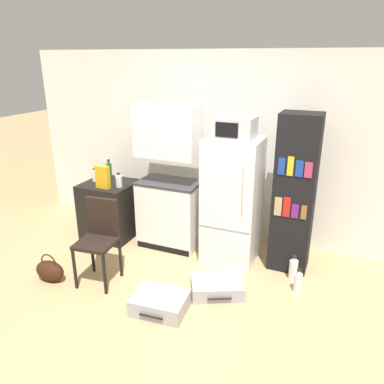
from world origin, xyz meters
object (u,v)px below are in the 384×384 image
at_px(bottle_green_tall, 109,170).
at_px(water_bottle_front, 293,269).
at_px(side_table, 111,209).
at_px(bowl, 102,181).
at_px(microwave, 235,128).
at_px(handbag, 50,271).
at_px(water_bottle_middle, 298,282).
at_px(refrigerator, 232,201).
at_px(bookshelf, 294,194).
at_px(bottle_clear_short, 119,181).
at_px(suitcase_small_flat, 217,287).
at_px(bottle_milk_white, 95,176).
at_px(chair, 100,233).
at_px(suitcase_large_flat, 160,303).
at_px(cereal_box, 103,177).
at_px(kitchen_hutch, 170,183).

distance_m(bottle_green_tall, water_bottle_front, 2.81).
distance_m(side_table, bowl, 0.42).
bearing_deg(microwave, handbag, -143.08).
distance_m(bowl, water_bottle_middle, 2.85).
bearing_deg(refrigerator, bookshelf, 7.43).
bearing_deg(water_bottle_middle, bottle_clear_short, 172.84).
bearing_deg(bottle_clear_short, water_bottle_middle, -7.16).
distance_m(suitcase_small_flat, handbag, 1.90).
relative_size(bottle_milk_white, bowl, 1.09).
distance_m(bottle_milk_white, water_bottle_middle, 2.99).
bearing_deg(refrigerator, chair, -139.70).
relative_size(suitcase_large_flat, water_bottle_front, 1.88).
bearing_deg(bookshelf, refrigerator, -172.57).
bearing_deg(suitcase_large_flat, water_bottle_front, 39.14).
bearing_deg(side_table, cereal_box, -72.69).
bearing_deg(refrigerator, water_bottle_front, -12.94).
height_order(bottle_milk_white, suitcase_small_flat, bottle_milk_white).
distance_m(microwave, handbag, 2.65).
distance_m(bookshelf, chair, 2.24).
bearing_deg(suitcase_large_flat, suitcase_small_flat, 44.59).
relative_size(bottle_clear_short, water_bottle_front, 0.64).
bearing_deg(side_table, kitchen_hutch, 5.06).
xyz_separation_m(bottle_milk_white, bottle_clear_short, (0.45, -0.08, 0.00)).
bearing_deg(microwave, bottle_milk_white, -178.86).
distance_m(bookshelf, water_bottle_front, 0.85).
bearing_deg(microwave, suitcase_large_flat, -104.24).
distance_m(bottle_clear_short, suitcase_large_flat, 1.85).
xyz_separation_m(bookshelf, chair, (-1.91, -1.11, -0.35)).
relative_size(bottle_green_tall, water_bottle_front, 0.90).
xyz_separation_m(suitcase_small_flat, water_bottle_middle, (0.80, 0.36, 0.04)).
bearing_deg(suitcase_small_flat, cereal_box, 136.98).
height_order(side_table, refrigerator, refrigerator).
xyz_separation_m(bottle_green_tall, suitcase_large_flat, (1.55, -1.45, -0.81)).
relative_size(bookshelf, water_bottle_front, 6.17).
bearing_deg(bottle_clear_short, microwave, 4.43).
bearing_deg(bottle_milk_white, microwave, 1.14).
height_order(handbag, water_bottle_middle, handbag).
bearing_deg(bottle_clear_short, suitcase_large_flat, -44.25).
relative_size(bowl, water_bottle_middle, 0.59).
height_order(kitchen_hutch, suitcase_large_flat, kitchen_hutch).
bearing_deg(side_table, bottle_milk_white, -179.66).
distance_m(refrigerator, bowl, 1.84).
distance_m(microwave, water_bottle_middle, 1.83).
distance_m(microwave, suitcase_small_flat, 1.77).
xyz_separation_m(kitchen_hutch, microwave, (0.86, -0.04, 0.79)).
xyz_separation_m(bottle_clear_short, suitcase_large_flat, (1.20, -1.17, -0.78)).
bearing_deg(side_table, bookshelf, 3.06).
xyz_separation_m(cereal_box, chair, (0.49, -0.78, -0.36)).
bearing_deg(bookshelf, bottle_milk_white, -177.16).
distance_m(suitcase_large_flat, handbag, 1.40).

